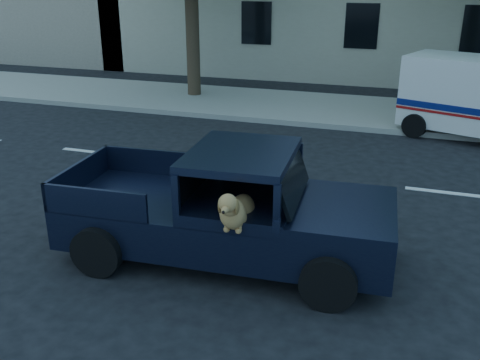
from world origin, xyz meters
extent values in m
plane|color=black|center=(0.00, 0.00, 0.00)|extent=(120.00, 120.00, 0.00)
cube|color=gray|center=(0.00, 9.20, 0.07)|extent=(60.00, 4.00, 0.15)
cylinder|color=#332619|center=(-4.00, 9.60, 2.20)|extent=(0.44, 0.44, 4.40)
cube|color=black|center=(0.77, -0.34, 0.58)|extent=(4.88, 2.15, 0.60)
cube|color=black|center=(2.46, -0.22, 0.95)|extent=(1.49, 1.92, 0.15)
cube|color=black|center=(1.00, -0.32, 1.65)|extent=(1.53, 1.85, 0.11)
cube|color=black|center=(1.74, -0.27, 1.33)|extent=(0.34, 1.59, 0.52)
cube|color=black|center=(1.21, -0.72, 0.75)|extent=(0.54, 0.54, 0.35)
cube|color=black|center=(1.80, -1.41, 1.17)|extent=(0.09, 0.05, 0.15)
cube|color=silver|center=(4.77, 7.50, 0.49)|extent=(4.08, 2.83, 0.44)
cube|color=silver|center=(4.43, 7.62, 1.38)|extent=(3.41, 2.59, 1.33)
cube|color=navy|center=(4.15, 6.81, 0.89)|extent=(2.86, 1.02, 0.16)
cube|color=#9E0F0F|center=(4.15, 6.81, 0.75)|extent=(2.86, 1.02, 0.06)
camera|label=1|loc=(3.22, -6.99, 3.99)|focal=40.00mm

